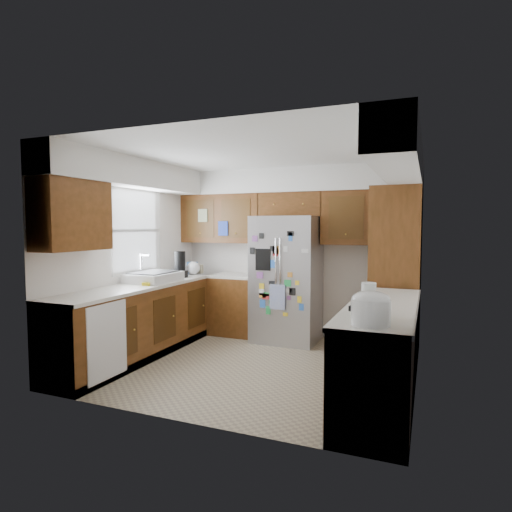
# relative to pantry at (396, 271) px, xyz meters

# --- Properties ---
(floor) EXTENTS (3.60, 3.60, 0.00)m
(floor) POSITION_rel_pantry_xyz_m (-1.50, -1.15, -1.07)
(floor) COLOR tan
(floor) RESTS_ON ground
(room_shell) EXTENTS (3.64, 3.24, 2.52)m
(room_shell) POSITION_rel_pantry_xyz_m (-1.61, -0.79, 0.75)
(room_shell) COLOR white
(room_shell) RESTS_ON ground
(left_counter_run) EXTENTS (1.36, 3.20, 0.92)m
(left_counter_run) POSITION_rel_pantry_xyz_m (-2.86, -1.12, -0.65)
(left_counter_run) COLOR #472A0D
(left_counter_run) RESTS_ON ground
(right_counter_run) EXTENTS (0.63, 2.25, 0.92)m
(right_counter_run) POSITION_rel_pantry_xyz_m (0.00, -1.62, -0.65)
(right_counter_run) COLOR #472A0D
(right_counter_run) RESTS_ON ground
(pantry) EXTENTS (0.60, 0.90, 2.15)m
(pantry) POSITION_rel_pantry_xyz_m (0.00, 0.00, 0.00)
(pantry) COLOR #472A0D
(pantry) RESTS_ON ground
(fridge) EXTENTS (0.90, 0.79, 1.80)m
(fridge) POSITION_rel_pantry_xyz_m (-1.50, 0.05, -0.17)
(fridge) COLOR #949498
(fridge) RESTS_ON ground
(bridge_cabinet) EXTENTS (0.96, 0.34, 0.35)m
(bridge_cabinet) POSITION_rel_pantry_xyz_m (-1.50, 0.28, 0.90)
(bridge_cabinet) COLOR #472A0D
(bridge_cabinet) RESTS_ON fridge
(fridge_top_items) EXTENTS (0.57, 0.34, 0.25)m
(fridge_top_items) POSITION_rel_pantry_xyz_m (-1.51, 0.25, 1.19)
(fridge_top_items) COLOR #1E4E9F
(fridge_top_items) RESTS_ON bridge_cabinet
(sink_assembly) EXTENTS (0.52, 0.74, 0.37)m
(sink_assembly) POSITION_rel_pantry_xyz_m (-3.00, -1.05, -0.09)
(sink_assembly) COLOR white
(sink_assembly) RESTS_ON left_counter_run
(left_counter_clutter) EXTENTS (0.28, 0.87, 0.38)m
(left_counter_clutter) POSITION_rel_pantry_xyz_m (-2.96, -0.30, -0.02)
(left_counter_clutter) COLOR black
(left_counter_clutter) RESTS_ON left_counter_run
(rice_cooker) EXTENTS (0.30, 0.29, 0.26)m
(rice_cooker) POSITION_rel_pantry_xyz_m (-0.00, -2.53, -0.02)
(rice_cooker) COLOR silver
(rice_cooker) RESTS_ON right_counter_run
(paper_towel) EXTENTS (0.12, 0.12, 0.27)m
(paper_towel) POSITION_rel_pantry_xyz_m (-0.06, -2.15, -0.02)
(paper_towel) COLOR white
(paper_towel) RESTS_ON right_counter_run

